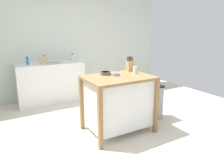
% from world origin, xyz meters
% --- Properties ---
extents(ground_plane, '(6.50, 6.50, 0.00)m').
position_xyz_m(ground_plane, '(0.00, 0.00, 0.00)').
color(ground_plane, beige).
rests_on(ground_plane, ground).
extents(wall_back, '(5.50, 0.10, 2.60)m').
position_xyz_m(wall_back, '(0.00, 2.48, 1.30)').
color(wall_back, silver).
rests_on(wall_back, ground).
extents(kitchen_island, '(1.03, 0.74, 0.90)m').
position_xyz_m(kitchen_island, '(0.21, 0.19, 0.50)').
color(kitchen_island, olive).
rests_on(kitchen_island, ground).
extents(knife_block, '(0.11, 0.09, 0.25)m').
position_xyz_m(knife_block, '(0.61, 0.46, 0.99)').
color(knife_block, tan).
rests_on(knife_block, kitchen_island).
extents(bowl_ceramic_small, '(0.12, 0.12, 0.04)m').
position_xyz_m(bowl_ceramic_small, '(0.20, 0.25, 0.92)').
color(bowl_ceramic_small, gray).
rests_on(bowl_ceramic_small, kitchen_island).
extents(bowl_stoneware_deep, '(0.17, 0.17, 0.05)m').
position_xyz_m(bowl_stoneware_deep, '(0.10, 0.39, 0.92)').
color(bowl_stoneware_deep, '#564C47').
rests_on(bowl_stoneware_deep, kitchen_island).
extents(drinking_cup, '(0.07, 0.07, 0.11)m').
position_xyz_m(drinking_cup, '(0.57, 0.25, 0.95)').
color(drinking_cup, silver).
rests_on(drinking_cup, kitchen_island).
extents(trash_bin, '(0.36, 0.28, 0.63)m').
position_xyz_m(trash_bin, '(0.97, 0.27, 0.32)').
color(trash_bin, gray).
rests_on(trash_bin, ground).
extents(sink_counter, '(1.43, 0.60, 0.89)m').
position_xyz_m(sink_counter, '(-0.40, 2.13, 0.45)').
color(sink_counter, silver).
rests_on(sink_counter, ground).
extents(sink_faucet, '(0.02, 0.02, 0.22)m').
position_xyz_m(sink_faucet, '(-0.40, 2.27, 1.00)').
color(sink_faucet, '#B7BCC1').
rests_on(sink_faucet, sink_counter).
extents(bottle_spray_cleaner, '(0.05, 0.05, 0.17)m').
position_xyz_m(bottle_spray_cleaner, '(-0.85, 2.11, 0.97)').
color(bottle_spray_cleaner, blue).
rests_on(bottle_spray_cleaner, sink_counter).
extents(bottle_hand_soap, '(0.06, 0.06, 0.17)m').
position_xyz_m(bottle_hand_soap, '(0.16, 2.20, 0.97)').
color(bottle_hand_soap, white).
rests_on(bottle_hand_soap, sink_counter).
extents(bottle_dish_soap, '(0.05, 0.05, 0.17)m').
position_xyz_m(bottle_dish_soap, '(-0.49, 2.24, 0.97)').
color(bottle_dish_soap, yellow).
rests_on(bottle_dish_soap, sink_counter).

